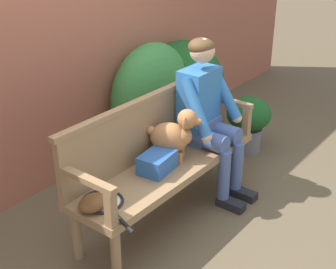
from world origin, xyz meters
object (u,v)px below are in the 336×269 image
at_px(garden_bench, 168,171).
at_px(potted_plant, 248,120).
at_px(dog_on_bench, 174,134).
at_px(person_seated, 207,112).
at_px(sports_bag, 157,162).
at_px(baseball_glove, 93,203).
at_px(tennis_racket, 104,203).

relative_size(garden_bench, potted_plant, 3.06).
xyz_separation_m(garden_bench, dog_on_bench, (0.09, 0.01, 0.27)).
xyz_separation_m(garden_bench, person_seated, (0.50, -0.01, 0.33)).
bearing_deg(garden_bench, sports_bag, 178.38).
bearing_deg(sports_bag, potted_plant, 2.46).
bearing_deg(person_seated, baseball_glove, 178.71).
relative_size(person_seated, tennis_racket, 2.31).
bearing_deg(sports_bag, garden_bench, -1.62).
distance_m(person_seated, dog_on_bench, 0.41).
height_order(dog_on_bench, sports_bag, dog_on_bench).
bearing_deg(tennis_racket, person_seated, -0.45).
distance_m(garden_bench, sports_bag, 0.19).
bearing_deg(dog_on_bench, tennis_racket, -178.82).
relative_size(garden_bench, dog_on_bench, 4.13).
bearing_deg(baseball_glove, tennis_racket, -21.55).
xyz_separation_m(person_seated, dog_on_bench, (-0.41, 0.03, -0.06)).
xyz_separation_m(garden_bench, baseball_glove, (-0.77, 0.02, 0.11)).
bearing_deg(dog_on_bench, garden_bench, -172.05).
height_order(baseball_glove, potted_plant, potted_plant).
height_order(dog_on_bench, potted_plant, dog_on_bench).
height_order(tennis_racket, potted_plant, potted_plant).
distance_m(sports_bag, potted_plant, 1.54).
bearing_deg(potted_plant, person_seated, -174.78).
distance_m(dog_on_bench, baseball_glove, 0.88).
relative_size(dog_on_bench, sports_bag, 1.51).
bearing_deg(garden_bench, potted_plant, 2.84).
distance_m(garden_bench, dog_on_bench, 0.29).
xyz_separation_m(garden_bench, sports_bag, (-0.13, 0.00, 0.13)).
xyz_separation_m(garden_bench, potted_plant, (1.40, 0.07, -0.07)).
relative_size(dog_on_bench, tennis_racket, 0.73).
bearing_deg(dog_on_bench, person_seated, -3.60).
distance_m(garden_bench, person_seated, 0.60).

